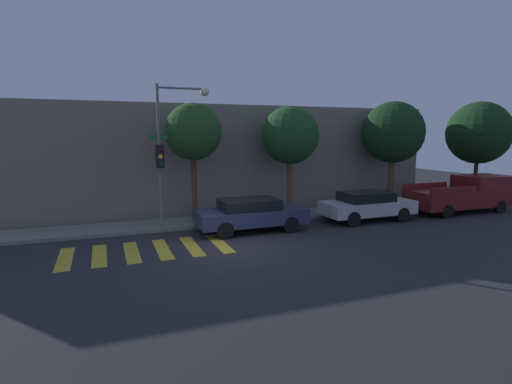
# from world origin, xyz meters

# --- Properties ---
(ground_plane) EXTENTS (60.00, 60.00, 0.00)m
(ground_plane) POSITION_xyz_m (0.00, 0.00, 0.00)
(ground_plane) COLOR #28282D
(sidewalk) EXTENTS (26.00, 2.07, 0.14)m
(sidewalk) POSITION_xyz_m (0.00, 4.24, 0.07)
(sidewalk) COLOR slate
(sidewalk) RESTS_ON ground
(building_row) EXTENTS (26.00, 6.00, 5.31)m
(building_row) POSITION_xyz_m (0.00, 8.67, 2.65)
(building_row) COLOR slate
(building_row) RESTS_ON ground
(crosswalk) EXTENTS (5.51, 2.60, 0.00)m
(crosswalk) POSITION_xyz_m (-2.85, 0.80, 0.00)
(crosswalk) COLOR gold
(crosswalk) RESTS_ON ground
(traffic_light_pole) EXTENTS (2.41, 0.56, 5.86)m
(traffic_light_pole) POSITION_xyz_m (-1.56, 3.37, 3.69)
(traffic_light_pole) COLOR slate
(traffic_light_pole) RESTS_ON ground
(sedan_near_corner) EXTENTS (4.42, 1.81, 1.33)m
(sedan_near_corner) POSITION_xyz_m (1.38, 2.10, 0.72)
(sedan_near_corner) COLOR #2D3351
(sedan_near_corner) RESTS_ON ground
(sedan_middle) EXTENTS (4.24, 1.81, 1.33)m
(sedan_middle) POSITION_xyz_m (7.00, 2.10, 0.72)
(sedan_middle) COLOR #B7BABF
(sedan_middle) RESTS_ON ground
(pickup_truck) EXTENTS (5.57, 2.03, 1.82)m
(pickup_truck) POSITION_xyz_m (12.91, 2.10, 0.92)
(pickup_truck) COLOR maroon
(pickup_truck) RESTS_ON ground
(tree_near_corner) EXTENTS (2.42, 2.42, 5.22)m
(tree_near_corner) POSITION_xyz_m (-0.47, 4.17, 3.98)
(tree_near_corner) COLOR #4C3823
(tree_near_corner) RESTS_ON ground
(tree_midblock) EXTENTS (2.69, 2.69, 5.21)m
(tree_midblock) POSITION_xyz_m (4.09, 4.17, 3.84)
(tree_midblock) COLOR brown
(tree_midblock) RESTS_ON ground
(tree_far_end) EXTENTS (3.16, 3.16, 5.58)m
(tree_far_end) POSITION_xyz_m (9.98, 4.17, 3.98)
(tree_far_end) COLOR brown
(tree_far_end) RESTS_ON ground
(tree_behind_truck) EXTENTS (3.53, 3.53, 5.75)m
(tree_behind_truck) POSITION_xyz_m (16.02, 4.17, 3.98)
(tree_behind_truck) COLOR #42301E
(tree_behind_truck) RESTS_ON ground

